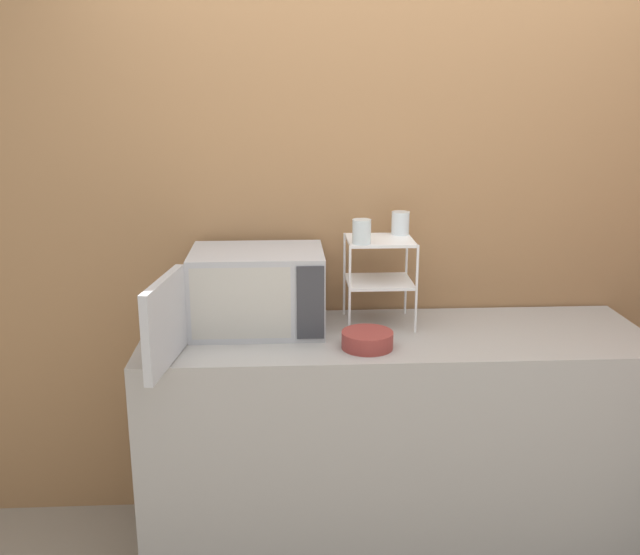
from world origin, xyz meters
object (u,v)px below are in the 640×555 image
Objects in this scene: dish_rack at (380,263)px; glass_front_left at (362,232)px; bowl at (367,340)px; glass_back_right at (400,223)px; microwave at (253,291)px.

dish_rack is 0.19m from glass_front_left.
glass_front_left is at bearing 91.38° from bowl.
dish_rack is at bearing 44.43° from glass_front_left.
glass_back_right is at bearing 42.64° from glass_front_left.
glass_front_left reaches higher than dish_rack.
dish_rack is 0.19m from glass_back_right.
dish_rack is 3.76× the size of glass_back_right.
glass_front_left is (-0.08, -0.08, 0.15)m from dish_rack.
dish_rack is 3.76× the size of glass_front_left.
bowl is (0.43, -0.22, -0.13)m from microwave.
glass_front_left is at bearing -135.57° from dish_rack.
bowl is at bearing -115.44° from glass_back_right.
glass_back_right is at bearing 13.09° from microwave.
glass_front_left is at bearing -3.11° from microwave.
dish_rack is 0.37m from bowl.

